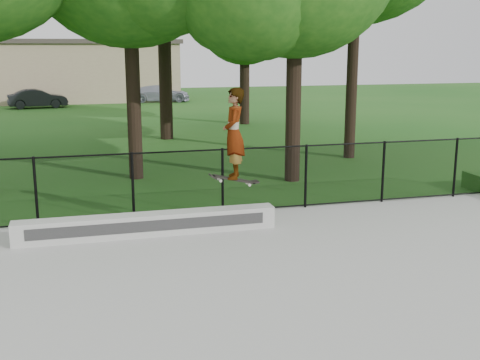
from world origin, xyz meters
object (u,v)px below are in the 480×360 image
Objects in this scene: car_c at (159,93)px; grind_ledge at (148,224)px; car_b at (38,99)px; skater_airborne at (234,135)px.

grind_ledge is at bearing 175.06° from car_c.
grind_ledge is 28.68m from car_b.
grind_ledge is 1.60× the size of car_b.
car_b is 0.82× the size of car_c.
grind_ledge is at bearing 174.60° from skater_airborne.
car_b is 29.15m from skater_airborne.
car_b is (-3.63, 28.45, 0.31)m from grind_ledge.
skater_airborne reaches higher than car_b.
skater_airborne is at bearing -5.40° from grind_ledge.
car_c is at bearing 82.01° from grind_ledge.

